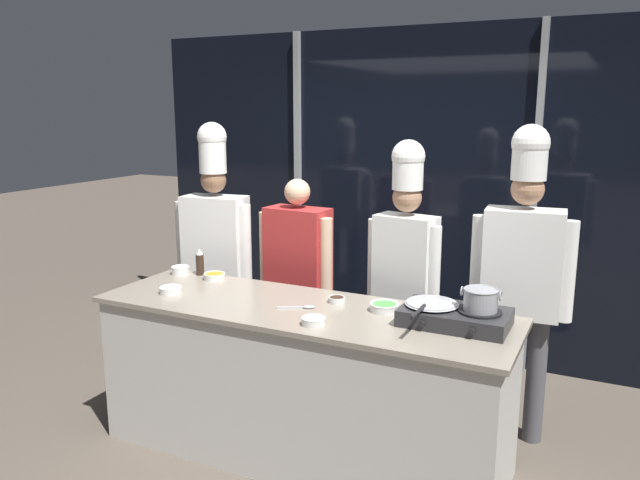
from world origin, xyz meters
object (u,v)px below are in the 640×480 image
(squeeze_bottle_soy, at_px, (200,262))
(person_guest, at_px, (298,267))
(frying_pan, at_px, (432,300))
(chef_head, at_px, (215,239))
(stock_pot, at_px, (481,299))
(prep_bowl_garlic, at_px, (180,270))
(prep_bowl_soy_glaze, at_px, (337,299))
(prep_bowl_scallions, at_px, (384,307))
(prep_bowl_carrots, at_px, (214,276))
(serving_spoon_slotted, at_px, (303,307))
(prep_bowl_bean_sprouts, at_px, (313,320))
(portable_stove, at_px, (455,317))
(chef_line, at_px, (522,264))
(chef_sous, at_px, (405,260))
(prep_bowl_rice, at_px, (171,289))

(squeeze_bottle_soy, height_order, person_guest, person_guest)
(frying_pan, height_order, chef_head, chef_head)
(stock_pot, xyz_separation_m, prep_bowl_garlic, (-2.10, 0.19, -0.13))
(prep_bowl_garlic, xyz_separation_m, person_guest, (0.68, 0.46, -0.01))
(prep_bowl_soy_glaze, xyz_separation_m, chef_head, (-1.24, 0.53, 0.15))
(stock_pot, distance_m, chef_head, 2.18)
(squeeze_bottle_soy, xyz_separation_m, prep_bowl_scallions, (1.42, -0.18, -0.06))
(prep_bowl_carrots, height_order, serving_spoon_slotted, prep_bowl_carrots)
(stock_pot, distance_m, prep_bowl_garlic, 2.11)
(prep_bowl_carrots, bearing_deg, prep_bowl_scallions, -5.88)
(prep_bowl_soy_glaze, distance_m, prep_bowl_garlic, 1.25)
(prep_bowl_soy_glaze, xyz_separation_m, prep_bowl_garlic, (-1.24, 0.11, 0.01))
(prep_bowl_soy_glaze, bearing_deg, person_guest, 134.83)
(chef_head, bearing_deg, prep_bowl_carrots, 117.03)
(squeeze_bottle_soy, bearing_deg, prep_bowl_garlic, -162.03)
(stock_pot, relative_size, prep_bowl_bean_sprouts, 1.59)
(prep_bowl_scallions, bearing_deg, stock_pot, -5.69)
(portable_stove, bearing_deg, person_guest, 153.29)
(frying_pan, xyz_separation_m, prep_bowl_carrots, (-1.55, 0.19, -0.10))
(prep_bowl_scallions, height_order, chef_line, chef_line)
(prep_bowl_scallions, bearing_deg, person_guest, 145.77)
(chef_sous, bearing_deg, prep_bowl_carrots, 27.15)
(prep_bowl_garlic, bearing_deg, prep_bowl_rice, -59.01)
(stock_pot, distance_m, prep_bowl_soy_glaze, 0.87)
(stock_pot, height_order, prep_bowl_scallions, stock_pot)
(stock_pot, bearing_deg, chef_head, 163.80)
(chef_head, bearing_deg, person_guest, 176.48)
(portable_stove, height_order, frying_pan, frying_pan)
(stock_pot, xyz_separation_m, serving_spoon_slotted, (-0.98, -0.10, -0.15))
(serving_spoon_slotted, height_order, chef_line, chef_line)
(prep_bowl_soy_glaze, bearing_deg, chef_line, 31.90)
(prep_bowl_soy_glaze, height_order, chef_line, chef_line)
(serving_spoon_slotted, bearing_deg, chef_line, 35.60)
(prep_bowl_scallions, relative_size, chef_head, 0.09)
(frying_pan, height_order, stock_pot, stock_pot)
(prep_bowl_rice, xyz_separation_m, prep_bowl_bean_sprouts, (1.06, -0.13, 0.00))
(prep_bowl_rice, height_order, chef_line, chef_line)
(prep_bowl_bean_sprouts, xyz_separation_m, serving_spoon_slotted, (-0.18, 0.23, -0.02))
(prep_bowl_carrots, height_order, chef_head, chef_head)
(portable_stove, xyz_separation_m, prep_bowl_carrots, (-1.68, 0.18, -0.02))
(chef_sous, bearing_deg, stock_pot, 145.04)
(serving_spoon_slotted, relative_size, person_guest, 0.13)
(prep_bowl_soy_glaze, xyz_separation_m, prep_bowl_carrots, (-0.95, 0.10, 0.00))
(squeeze_bottle_soy, xyz_separation_m, prep_bowl_rice, (0.10, -0.44, -0.06))
(person_guest, bearing_deg, chef_head, 7.88)
(prep_bowl_soy_glaze, relative_size, chef_head, 0.05)
(stock_pot, xyz_separation_m, chef_line, (0.10, 0.68, 0.04))
(portable_stove, bearing_deg, prep_bowl_carrots, 173.72)
(prep_bowl_bean_sprouts, height_order, prep_bowl_carrots, prep_bowl_bean_sprouts)
(person_guest, bearing_deg, serving_spoon_slotted, 124.48)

